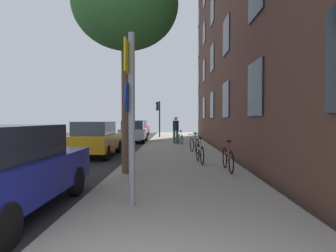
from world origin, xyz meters
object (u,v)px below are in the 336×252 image
Objects in this scene: car_0 at (1,170)px; car_3 at (139,128)px; bicycle_2 at (194,145)px; tree_near at (125,5)px; car_1 at (95,139)px; bicycle_1 at (200,153)px; pedestrian_0 at (176,128)px; sign_post at (130,106)px; bicycle_0 at (228,159)px; car_2 at (134,131)px; traffic_light at (158,112)px; bicycle_3 at (181,139)px.

car_0 is 25.01m from car_3.
tree_near is at bearing -114.76° from bicycle_2.
car_0 and car_1 have the same top height.
pedestrian_0 is (-0.82, 8.60, 0.65)m from bicycle_1.
pedestrian_0 is at bearing 86.03° from sign_post.
car_1 is (-4.64, -0.56, 0.34)m from bicycle_2.
car_3 is (-5.26, 20.98, 0.34)m from bicycle_0.
car_1 is (-0.59, 8.34, -0.00)m from car_0.
tree_near is 13.85m from car_2.
traffic_light is 0.79× the size of car_1.
bicycle_0 is at bearing -81.44° from pedestrian_0.
car_3 is at bearing 91.18° from car_0.
tree_near reaches higher than pedestrian_0.
car_3 is (-2.13, 21.41, -4.28)m from tree_near.
car_1 is (-4.11, -5.65, 0.37)m from bicycle_3.
traffic_light is 13.03m from bicycle_2.
traffic_light is at bearing 71.63° from car_2.
car_3 is (-4.58, 16.11, 0.34)m from bicycle_2.
pedestrian_0 is (1.59, 10.68, -3.97)m from tree_near.
bicycle_3 is (1.85, -7.58, -1.90)m from traffic_light.
car_2 reaches higher than bicycle_2.
tree_near is 21.93m from car_3.
tree_near is at bearing -172.27° from bicycle_0.
bicycle_3 is at bearing -37.72° from car_2.
car_3 is (-3.72, 10.72, -0.30)m from pedestrian_0.
car_0 is at bearing -114.20° from tree_near.
car_2 is (-1.57, 13.07, -4.28)m from tree_near.
car_2 is at bearing -86.14° from car_3.
bicycle_0 is (3.08, -17.54, -1.87)m from traffic_light.
sign_post is 0.73× the size of car_0.
car_1 is at bearing -122.51° from pedestrian_0.
car_2 is at bearing 89.84° from car_0.
car_0 is at bearing -102.64° from pedestrian_0.
bicycle_0 is 1.08× the size of bicycle_3.
car_2 is 8.35m from car_3.
car_0 is (-2.24, -0.35, -1.13)m from sign_post.
bicycle_1 is 8.66m from pedestrian_0.
traffic_light is 8.03m from bicycle_3.
car_2 is at bearing 96.85° from tree_near.
sign_post reaches higher than bicycle_3.
bicycle_3 is (-0.51, 8.30, -0.02)m from bicycle_1.
bicycle_2 is at bearing 98.04° from bicycle_0.
traffic_light is 2.01× the size of bicycle_3.
sign_post is 0.78× the size of car_1.
bicycle_0 is at bearing -66.55° from bicycle_1.
tree_near reaches higher than bicycle_2.
car_1 is at bearing -99.68° from traffic_light.
tree_near is at bearing -90.17° from traffic_light.
tree_near is 11.54m from bicycle_3.
car_2 is (-3.98, 10.99, 0.34)m from bicycle_1.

